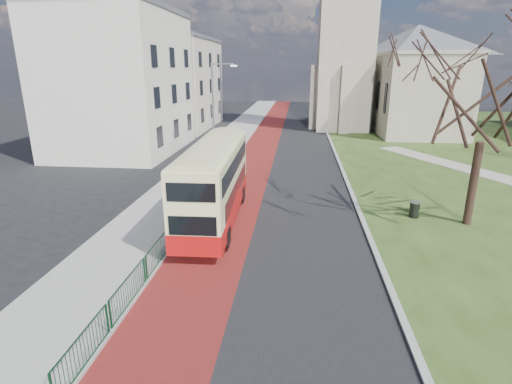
# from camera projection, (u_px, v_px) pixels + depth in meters

# --- Properties ---
(ground) EXTENTS (160.00, 160.00, 0.00)m
(ground) POSITION_uv_depth(u_px,v_px,m) (233.00, 261.00, 16.77)
(ground) COLOR black
(ground) RESTS_ON ground
(road_carriageway) EXTENTS (9.00, 120.00, 0.01)m
(road_carriageway) POSITION_uv_depth(u_px,v_px,m) (285.00, 158.00, 35.58)
(road_carriageway) COLOR black
(road_carriageway) RESTS_ON ground
(bus_lane) EXTENTS (3.40, 120.00, 0.01)m
(bus_lane) POSITION_uv_depth(u_px,v_px,m) (255.00, 157.00, 35.85)
(bus_lane) COLOR #591414
(bus_lane) RESTS_ON ground
(pavement_west) EXTENTS (4.00, 120.00, 0.12)m
(pavement_west) POSITION_uv_depth(u_px,v_px,m) (214.00, 156.00, 36.22)
(pavement_west) COLOR gray
(pavement_west) RESTS_ON ground
(kerb_west) EXTENTS (0.25, 120.00, 0.13)m
(kerb_west) POSITION_uv_depth(u_px,v_px,m) (236.00, 156.00, 36.02)
(kerb_west) COLOR #999993
(kerb_west) RESTS_ON ground
(kerb_east) EXTENTS (0.25, 80.00, 0.13)m
(kerb_east) POSITION_uv_depth(u_px,v_px,m) (336.00, 154.00, 37.00)
(kerb_east) COLOR #999993
(kerb_east) RESTS_ON ground
(pedestrian_railing) EXTENTS (0.07, 24.00, 1.12)m
(pedestrian_railing) POSITION_uv_depth(u_px,v_px,m) (189.00, 213.00, 20.69)
(pedestrian_railing) COLOR #0C381D
(pedestrian_railing) RESTS_ON ground
(gothic_church) EXTENTS (16.38, 18.00, 40.00)m
(gothic_church) POSITION_uv_depth(u_px,v_px,m) (386.00, 20.00, 47.59)
(gothic_church) COLOR gray
(gothic_church) RESTS_ON ground
(street_block_near) EXTENTS (10.30, 14.30, 13.00)m
(street_block_near) POSITION_uv_depth(u_px,v_px,m) (121.00, 81.00, 37.08)
(street_block_near) COLOR silver
(street_block_near) RESTS_ON ground
(street_block_far) EXTENTS (10.30, 16.30, 11.50)m
(street_block_far) POSITION_uv_depth(u_px,v_px,m) (173.00, 83.00, 52.48)
(street_block_far) COLOR beige
(street_block_far) RESTS_ON ground
(streetlamp) EXTENTS (2.13, 0.18, 8.00)m
(streetlamp) POSITION_uv_depth(u_px,v_px,m) (215.00, 107.00, 32.89)
(streetlamp) COLOR gray
(streetlamp) RESTS_ON pavement_west
(bus) EXTENTS (2.57, 9.92, 4.12)m
(bus) POSITION_uv_depth(u_px,v_px,m) (214.00, 179.00, 20.28)
(bus) COLOR #AE1010
(bus) RESTS_ON ground
(winter_tree_near) EXTENTS (7.50, 7.50, 11.00)m
(winter_tree_near) POSITION_uv_depth(u_px,v_px,m) (493.00, 70.00, 18.41)
(winter_tree_near) COLOR black
(winter_tree_near) RESTS_ON grass_green
(litter_bin) EXTENTS (0.59, 0.59, 0.88)m
(litter_bin) POSITION_uv_depth(u_px,v_px,m) (414.00, 209.00, 21.45)
(litter_bin) COLOR black
(litter_bin) RESTS_ON grass_green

